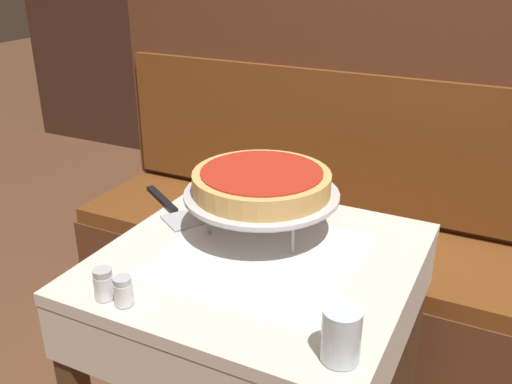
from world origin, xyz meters
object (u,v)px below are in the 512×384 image
object	(u,v)px
pizza_server	(170,207)
salt_shaker	(104,284)
deep_dish_pizza	(262,182)
dining_table_front	(259,295)
pepper_shaker	(123,291)
condiment_caddy	(381,84)
booth_bench	(302,248)
pizza_pan_stand	(262,196)
dining_table_rear	(353,115)
water_glass_near	(341,335)

from	to	relation	value
pizza_server	salt_shaker	xyz separation A→B (m)	(0.12, -0.40, 0.03)
deep_dish_pizza	dining_table_front	bearing A→B (deg)	-66.99
pepper_shaker	condiment_caddy	world-z (taller)	condiment_caddy
booth_bench	condiment_caddy	world-z (taller)	booth_bench
pepper_shaker	condiment_caddy	distance (m)	1.95
pepper_shaker	condiment_caddy	size ratio (longest dim) A/B	0.38
salt_shaker	booth_bench	bearing A→B (deg)	88.78
pizza_pan_stand	deep_dish_pizza	size ratio (longest dim) A/B	1.13
dining_table_rear	pepper_shaker	xyz separation A→B (m)	(0.12, -1.88, 0.14)
deep_dish_pizza	pizza_server	xyz separation A→B (m)	(-0.28, 0.01, -0.13)
dining_table_rear	pizza_pan_stand	distance (m)	1.52
deep_dish_pizza	pizza_pan_stand	bearing A→B (deg)	99.46
deep_dish_pizza	water_glass_near	xyz separation A→B (m)	(0.32, -0.36, -0.09)
water_glass_near	pizza_pan_stand	bearing A→B (deg)	132.05
pepper_shaker	dining_table_rear	bearing A→B (deg)	93.51
booth_bench	salt_shaker	size ratio (longest dim) A/B	26.02
dining_table_front	pizza_pan_stand	bearing A→B (deg)	113.01
pizza_server	condiment_caddy	distance (m)	1.55
water_glass_near	salt_shaker	size ratio (longest dim) A/B	1.52
dining_table_front	water_glass_near	xyz separation A→B (m)	(0.28, -0.26, 0.16)
dining_table_rear	pepper_shaker	bearing A→B (deg)	-86.49
pizza_pan_stand	condiment_caddy	world-z (taller)	condiment_caddy
dining_table_rear	condiment_caddy	xyz separation A→B (m)	(0.10, 0.07, 0.15)
booth_bench	condiment_caddy	bearing A→B (deg)	89.01
deep_dish_pizza	salt_shaker	distance (m)	0.44
pepper_shaker	deep_dish_pizza	bearing A→B (deg)	74.49
dining_table_rear	deep_dish_pizza	world-z (taller)	deep_dish_pizza
dining_table_rear	pepper_shaker	world-z (taller)	pepper_shaker
pizza_pan_stand	pizza_server	size ratio (longest dim) A/B	1.42
dining_table_rear	salt_shaker	size ratio (longest dim) A/B	12.35
salt_shaker	condiment_caddy	xyz separation A→B (m)	(0.04, 1.95, 0.00)
pizza_server	deep_dish_pizza	bearing A→B (deg)	-2.08
water_glass_near	salt_shaker	bearing A→B (deg)	-175.85
pizza_server	salt_shaker	distance (m)	0.42
condiment_caddy	pizza_server	bearing A→B (deg)	-95.80
dining_table_front	pizza_pan_stand	xyz separation A→B (m)	(-0.04, 0.10, 0.21)
pizza_server	condiment_caddy	xyz separation A→B (m)	(0.16, 1.55, 0.03)
water_glass_near	pizza_server	bearing A→B (deg)	148.42
booth_bench	pizza_pan_stand	distance (m)	0.82
water_glass_near	dining_table_rear	bearing A→B (deg)	106.58
water_glass_near	pepper_shaker	xyz separation A→B (m)	(-0.43, -0.04, -0.02)
dining_table_rear	deep_dish_pizza	bearing A→B (deg)	-81.39
deep_dish_pizza	water_glass_near	world-z (taller)	deep_dish_pizza
dining_table_front	pizza_pan_stand	world-z (taller)	pizza_pan_stand
pizza_server	salt_shaker	size ratio (longest dim) A/B	4.06
salt_shaker	condiment_caddy	world-z (taller)	condiment_caddy
dining_table_front	salt_shaker	size ratio (longest dim) A/B	11.62
pizza_pan_stand	water_glass_near	distance (m)	0.49
deep_dish_pizza	pepper_shaker	xyz separation A→B (m)	(-0.11, -0.39, -0.11)
dining_table_front	water_glass_near	distance (m)	0.41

